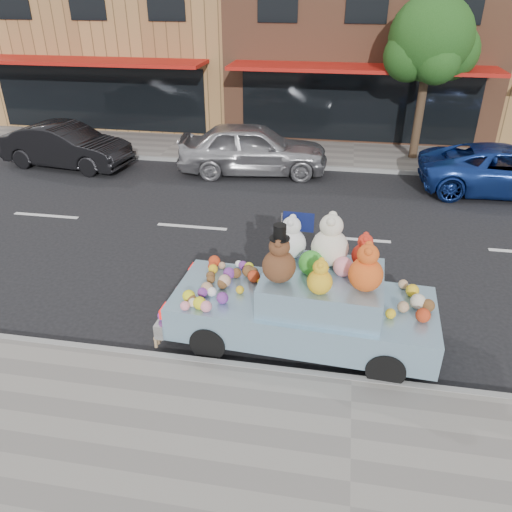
% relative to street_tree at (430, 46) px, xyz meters
% --- Properties ---
extents(ground, '(120.00, 120.00, 0.00)m').
position_rel_street_tree_xyz_m(ground, '(-2.03, -6.55, -3.69)').
color(ground, black).
rests_on(ground, ground).
extents(near_sidewalk, '(60.00, 3.00, 0.12)m').
position_rel_street_tree_xyz_m(near_sidewalk, '(-2.03, -13.05, -3.63)').
color(near_sidewalk, gray).
rests_on(near_sidewalk, ground).
extents(far_sidewalk, '(60.00, 3.00, 0.12)m').
position_rel_street_tree_xyz_m(far_sidewalk, '(-2.03, -0.05, -3.63)').
color(far_sidewalk, gray).
rests_on(far_sidewalk, ground).
extents(near_kerb, '(60.00, 0.12, 0.13)m').
position_rel_street_tree_xyz_m(near_kerb, '(-2.03, -11.55, -3.63)').
color(near_kerb, gray).
rests_on(near_kerb, ground).
extents(far_kerb, '(60.00, 0.12, 0.13)m').
position_rel_street_tree_xyz_m(far_kerb, '(-2.03, -1.55, -3.63)').
color(far_kerb, gray).
rests_on(far_kerb, ground).
extents(storefront_left, '(10.00, 9.80, 7.30)m').
position_rel_street_tree_xyz_m(storefront_left, '(-12.03, 5.42, -0.05)').
color(storefront_left, '#A27644').
rests_on(storefront_left, ground).
extents(storefront_mid, '(10.00, 9.80, 7.30)m').
position_rel_street_tree_xyz_m(storefront_mid, '(-2.03, 5.42, -0.05)').
color(storefront_mid, brown).
rests_on(storefront_mid, ground).
extents(street_tree, '(3.00, 2.70, 5.22)m').
position_rel_street_tree_xyz_m(street_tree, '(0.00, 0.00, 0.00)').
color(street_tree, '#38281C').
rests_on(street_tree, ground).
extents(car_silver, '(4.92, 2.49, 1.61)m').
position_rel_street_tree_xyz_m(car_silver, '(-5.24, -2.25, -2.89)').
color(car_silver, '#A8A7AC').
rests_on(car_silver, ground).
extents(car_blue, '(4.94, 2.37, 1.36)m').
position_rel_street_tree_xyz_m(car_blue, '(2.29, -2.69, -3.01)').
color(car_blue, navy).
rests_on(car_blue, ground).
extents(car_dark, '(4.44, 2.05, 1.41)m').
position_rel_street_tree_xyz_m(car_dark, '(-11.41, -2.69, -2.99)').
color(car_dark, black).
rests_on(car_dark, ground).
extents(art_car, '(4.57, 1.99, 2.31)m').
position_rel_street_tree_xyz_m(art_car, '(-2.85, -10.59, -2.88)').
color(art_car, black).
rests_on(art_car, ground).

